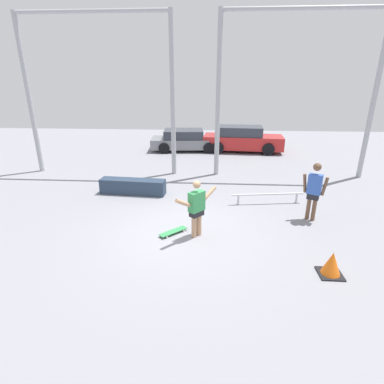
% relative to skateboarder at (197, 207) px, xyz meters
% --- Properties ---
extents(ground_plane, '(36.00, 36.00, 0.00)m').
position_rel_skateboarder_xyz_m(ground_plane, '(-0.36, 0.14, -0.85)').
color(ground_plane, gray).
extents(skateboarder, '(1.03, 1.12, 1.55)m').
position_rel_skateboarder_xyz_m(skateboarder, '(0.00, 0.00, 0.00)').
color(skateboarder, tan).
rests_on(skateboarder, ground_plane).
extents(skateboard, '(0.74, 0.73, 0.08)m').
position_rel_skateboarder_xyz_m(skateboard, '(-0.63, 0.08, -0.78)').
color(skateboard, '#338C4C').
rests_on(skateboard, ground_plane).
extents(grind_box, '(2.40, 0.68, 0.55)m').
position_rel_skateboarder_xyz_m(grind_box, '(-2.48, 3.02, -0.58)').
color(grind_box, '#28384C').
rests_on(grind_box, ground_plane).
extents(grind_rail, '(2.42, 0.40, 0.37)m').
position_rel_skateboarder_xyz_m(grind_rail, '(2.26, 2.38, -0.56)').
color(grind_rail, '#B7BABF').
rests_on(grind_rail, ground_plane).
extents(canopy_support_left, '(6.31, 0.20, 6.44)m').
position_rel_skateboarder_xyz_m(canopy_support_left, '(-4.35, 5.66, 3.11)').
color(canopy_support_left, '#A5A8AD').
rests_on(canopy_support_left, ground_plane).
extents(canopy_support_right, '(6.31, 0.20, 6.44)m').
position_rel_skateboarder_xyz_m(canopy_support_right, '(3.63, 5.66, 3.11)').
color(canopy_support_right, '#A5A8AD').
rests_on(canopy_support_right, ground_plane).
extents(parked_car_grey, '(4.22, 2.24, 1.20)m').
position_rel_skateboarder_xyz_m(parked_car_grey, '(-1.20, 10.47, -0.26)').
color(parked_car_grey, slate).
rests_on(parked_car_grey, ground_plane).
extents(parked_car_red, '(4.60, 2.12, 1.44)m').
position_rel_skateboarder_xyz_m(parked_car_red, '(2.10, 10.35, -0.15)').
color(parked_car_red, red).
rests_on(parked_car_red, ground_plane).
extents(bystander, '(0.66, 0.40, 1.74)m').
position_rel_skateboarder_xyz_m(bystander, '(3.32, 1.22, 0.12)').
color(bystander, brown).
rests_on(bystander, ground_plane).
extents(traffic_cone, '(0.50, 0.50, 0.54)m').
position_rel_skateboarder_xyz_m(traffic_cone, '(2.95, -1.51, -0.59)').
color(traffic_cone, black).
rests_on(traffic_cone, ground_plane).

